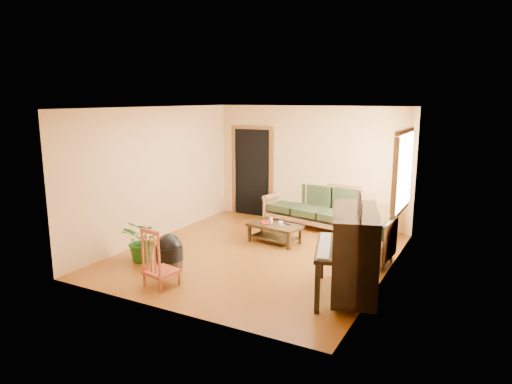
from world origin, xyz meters
The scene contains 16 objects.
floor centered at (0.00, 0.00, 0.00)m, with size 5.00×5.00×0.00m, color #64320D.
doorway centered at (-1.45, 2.48, 1.02)m, with size 1.08×0.16×2.05m, color black.
window centered at (2.21, 1.30, 1.50)m, with size 0.12×1.36×1.46m, color white.
sofa centered at (0.20, 2.18, 0.46)m, with size 2.17×0.91×0.93m, color brown.
coffee_table centered at (-0.02, 0.77, 0.18)m, with size 1.01×0.55×0.37m, color black.
armchair centered at (1.90, 0.54, 0.40)m, with size 0.76×0.79×0.79m, color brown.
piano centered at (2.01, -0.93, 0.63)m, with size 0.84×1.42×1.25m, color black.
footstool centered at (-0.98, -1.25, 0.21)m, with size 0.45×0.45×0.43m, color black.
red_chair centered at (-0.61, -1.90, 0.45)m, with size 0.42×0.46×0.91m, color maroon.
leaning_frame centered at (1.78, 2.39, 0.32)m, with size 0.48×0.11×0.64m, color #C49141.
ceramic_crock centered at (1.80, 2.16, 0.13)m, with size 0.20×0.20×0.25m, color #3747A5.
potted_plant centered at (-1.57, -1.22, 0.37)m, with size 0.66×0.58×0.74m, color #1D5819.
book centered at (-0.29, 0.72, 0.38)m, with size 0.16×0.22×0.02m, color maroon.
candle centered at (-0.14, 0.83, 0.42)m, with size 0.07×0.07×0.11m, color silver.
glass_jar centered at (0.08, 0.81, 0.40)m, with size 0.10×0.10×0.06m, color white.
remote centered at (0.19, 0.88, 0.37)m, with size 0.13×0.04×0.01m, color black.
Camera 1 is at (3.65, -6.90, 2.76)m, focal length 32.00 mm.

